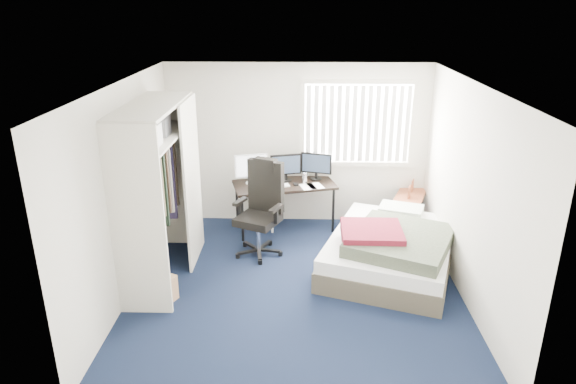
% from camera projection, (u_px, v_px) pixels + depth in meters
% --- Properties ---
extents(ground, '(4.20, 4.20, 0.00)m').
position_uv_depth(ground, '(296.00, 286.00, 6.41)').
color(ground, black).
rests_on(ground, ground).
extents(room_shell, '(4.20, 4.20, 4.20)m').
position_uv_depth(room_shell, '(297.00, 171.00, 5.88)').
color(room_shell, silver).
rests_on(room_shell, ground).
extents(window_assembly, '(1.72, 0.09, 1.32)m').
position_uv_depth(window_assembly, '(358.00, 124.00, 7.73)').
color(window_assembly, white).
rests_on(window_assembly, ground).
extents(closet, '(0.64, 1.84, 2.22)m').
position_uv_depth(closet, '(159.00, 176.00, 6.22)').
color(closet, beige).
rests_on(closet, ground).
extents(desk, '(1.64, 1.06, 1.20)m').
position_uv_depth(desk, '(284.00, 181.00, 7.78)').
color(desk, black).
rests_on(desk, ground).
extents(office_chair, '(0.83, 0.83, 1.34)m').
position_uv_depth(office_chair, '(261.00, 218.00, 7.12)').
color(office_chair, black).
rests_on(office_chair, ground).
extents(footstool, '(0.37, 0.34, 0.24)m').
position_uv_depth(footstool, '(264.00, 220.00, 7.85)').
color(footstool, white).
rests_on(footstool, ground).
extents(nightstand, '(0.66, 0.90, 0.74)m').
position_uv_depth(nightstand, '(410.00, 198.00, 7.92)').
color(nightstand, brown).
rests_on(nightstand, ground).
extents(bed, '(2.13, 2.44, 0.67)m').
position_uv_depth(bed, '(391.00, 248.00, 6.75)').
color(bed, '#463F32').
rests_on(bed, ground).
extents(pine_box, '(0.50, 0.45, 0.31)m').
position_uv_depth(pine_box, '(156.00, 289.00, 6.06)').
color(pine_box, tan).
rests_on(pine_box, ground).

